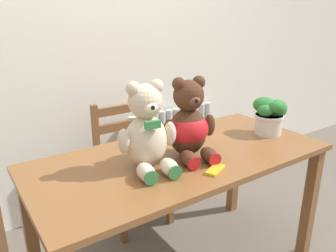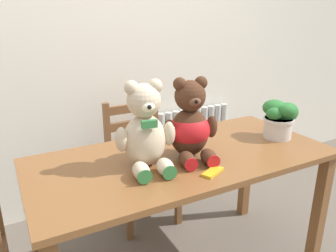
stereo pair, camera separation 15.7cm
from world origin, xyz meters
The scene contains 8 objects.
wall_back centered at (0.00, 1.37, 1.30)m, with size 8.00×0.04×2.60m, color silver.
radiator centered at (0.60, 1.30, 0.31)m, with size 0.85×0.10×0.68m.
dining_table centered at (0.00, 0.36, 0.65)m, with size 1.55×0.72×0.76m.
wooden_chair_behind centered at (0.04, 1.03, 0.44)m, with size 0.41×0.41×0.86m.
teddy_bear_left centered at (-0.22, 0.34, 0.93)m, with size 0.29×0.30×0.41m.
teddy_bear_right centered at (0.02, 0.34, 0.92)m, with size 0.29×0.32×0.40m.
potted_plant centered at (0.62, 0.33, 0.88)m, with size 0.21×0.20×0.21m.
chocolate_bar centered at (0.01, 0.13, 0.76)m, with size 0.12×0.05×0.01m, color gold.
Camera 1 is at (-0.93, -0.88, 1.44)m, focal length 35.00 mm.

